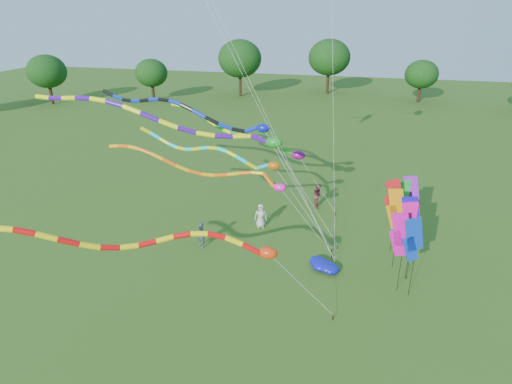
% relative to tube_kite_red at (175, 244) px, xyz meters
% --- Properties ---
extents(ground, '(160.00, 160.00, 0.00)m').
position_rel_tube_kite_red_xyz_m(ground, '(4.01, 3.08, -4.56)').
color(ground, '#2B5616').
rests_on(ground, ground).
extents(tree_ring, '(120.25, 116.21, 9.71)m').
position_rel_tube_kite_red_xyz_m(tree_ring, '(5.43, 3.66, 0.78)').
color(tree_ring, '#382314').
rests_on(tree_ring, ground).
extents(tube_kite_red, '(12.77, 5.13, 6.60)m').
position_rel_tube_kite_red_xyz_m(tube_kite_red, '(0.00, 0.00, 0.00)').
color(tube_kite_red, black).
rests_on(tube_kite_red, ground).
extents(tube_kite_orange, '(13.85, 1.10, 6.70)m').
position_rel_tube_kite_red_xyz_m(tube_kite_orange, '(-1.08, 8.07, 0.30)').
color(tube_kite_orange, black).
rests_on(tube_kite_orange, ground).
extents(tube_kite_purple, '(19.34, 1.34, 9.57)m').
position_rel_tube_kite_red_xyz_m(tube_kite_purple, '(-3.60, 8.74, 2.92)').
color(tube_kite_purple, black).
rests_on(tube_kite_purple, ground).
extents(tube_kite_blue, '(15.02, 1.75, 9.47)m').
position_rel_tube_kite_red_xyz_m(tube_kite_blue, '(-2.31, 9.05, 3.41)').
color(tube_kite_blue, black).
rests_on(tube_kite_blue, ground).
extents(tube_kite_cyan, '(12.04, 1.31, 7.43)m').
position_rel_tube_kite_red_xyz_m(tube_kite_cyan, '(-0.56, 8.49, 1.22)').
color(tube_kite_cyan, black).
rests_on(tube_kite_cyan, ground).
extents(tube_kite_green, '(14.28, 5.49, 6.97)m').
position_rel_tube_kite_red_xyz_m(tube_kite_green, '(-1.13, 16.38, 0.17)').
color(tube_kite_green, black).
rests_on(tube_kite_green, ground).
extents(banner_pole_magenta_b, '(1.16, 0.10, 4.71)m').
position_rel_tube_kite_red_xyz_m(banner_pole_magenta_b, '(10.20, 6.68, -1.11)').
color(banner_pole_magenta_b, black).
rests_on(banner_pole_magenta_b, ground).
extents(banner_pole_magenta_a, '(1.15, 0.34, 4.56)m').
position_rel_tube_kite_red_xyz_m(banner_pole_magenta_a, '(9.64, 5.53, -1.26)').
color(banner_pole_magenta_a, black).
rests_on(banner_pole_magenta_a, ground).
extents(banner_pole_red, '(1.15, 0.31, 4.80)m').
position_rel_tube_kite_red_xyz_m(banner_pole_red, '(9.45, 9.50, -1.03)').
color(banner_pole_red, black).
rests_on(banner_pole_red, ground).
extents(banner_pole_blue_b, '(1.16, 0.30, 4.97)m').
position_rel_tube_kite_red_xyz_m(banner_pole_blue_b, '(10.15, 6.73, -0.86)').
color(banner_pole_blue_b, black).
rests_on(banner_pole_blue_b, ground).
extents(banner_pole_orange, '(1.13, 0.45, 4.88)m').
position_rel_tube_kite_red_xyz_m(banner_pole_orange, '(9.51, 7.86, -0.94)').
color(banner_pole_orange, black).
rests_on(banner_pole_orange, ground).
extents(banner_pole_blue_a, '(1.11, 0.48, 4.59)m').
position_rel_tube_kite_red_xyz_m(banner_pole_blue_a, '(10.21, 5.08, -1.23)').
color(banner_pole_blue_a, black).
rests_on(banner_pole_blue_a, ground).
extents(banner_pole_green, '(1.11, 0.50, 4.27)m').
position_rel_tube_kite_red_xyz_m(banner_pole_green, '(10.24, 10.87, -1.55)').
color(banner_pole_green, black).
rests_on(banner_pole_green, ground).
extents(banner_pole_violet, '(1.16, 0.30, 4.56)m').
position_rel_tube_kite_red_xyz_m(banner_pole_violet, '(10.57, 10.95, -1.27)').
color(banner_pole_violet, black).
rests_on(banner_pole_violet, ground).
extents(blue_nylon_heap, '(1.78, 1.79, 0.58)m').
position_rel_tube_kite_red_xyz_m(blue_nylon_heap, '(6.12, 6.49, -4.30)').
color(blue_nylon_heap, '#0D16B5').
rests_on(blue_nylon_heap, ground).
extents(person_a, '(0.93, 0.72, 1.69)m').
position_rel_tube_kite_red_xyz_m(person_a, '(1.23, 10.72, -3.71)').
color(person_a, beige).
rests_on(person_a, ground).
extents(person_b, '(0.73, 0.70, 1.69)m').
position_rel_tube_kite_red_xyz_m(person_b, '(-1.74, 7.26, -3.72)').
color(person_b, '#3D4356').
rests_on(person_b, ground).
extents(person_c, '(0.85, 1.00, 1.79)m').
position_rel_tube_kite_red_xyz_m(person_c, '(4.65, 14.91, -3.67)').
color(person_c, brown).
rests_on(person_c, ground).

